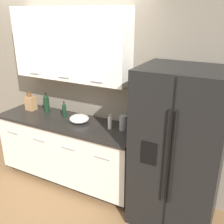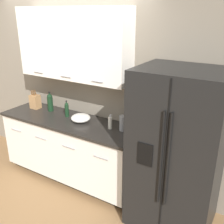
{
  "view_description": "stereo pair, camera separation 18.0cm",
  "coord_description": "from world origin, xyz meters",
  "px_view_note": "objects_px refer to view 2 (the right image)",
  "views": [
    {
      "loc": [
        2.27,
        -1.93,
        2.32
      ],
      "look_at": [
        0.87,
        0.7,
        1.18
      ],
      "focal_mm": 42.0,
      "sensor_mm": 36.0,
      "label": 1
    },
    {
      "loc": [
        2.42,
        -1.84,
        2.32
      ],
      "look_at": [
        0.87,
        0.7,
        1.18
      ],
      "focal_mm": 42.0,
      "sensor_mm": 36.0,
      "label": 2
    }
  ],
  "objects_px": {
    "wine_bottle": "(50,102)",
    "mixing_bowl": "(81,118)",
    "knife_block": "(35,101)",
    "soap_dispenser": "(110,123)",
    "refrigerator": "(176,152)",
    "oil_bottle": "(67,109)",
    "steel_canister": "(123,123)"
  },
  "relations": [
    {
      "from": "mixing_bowl",
      "to": "refrigerator",
      "type": "bearing_deg",
      "value": -3.72
    },
    {
      "from": "wine_bottle",
      "to": "mixing_bowl",
      "type": "relative_size",
      "value": 1.12
    },
    {
      "from": "soap_dispenser",
      "to": "steel_canister",
      "type": "xyz_separation_m",
      "value": [
        0.16,
        0.05,
        0.02
      ]
    },
    {
      "from": "refrigerator",
      "to": "mixing_bowl",
      "type": "distance_m",
      "value": 1.37
    },
    {
      "from": "knife_block",
      "to": "wine_bottle",
      "type": "height_order",
      "value": "wine_bottle"
    },
    {
      "from": "knife_block",
      "to": "wine_bottle",
      "type": "relative_size",
      "value": 0.99
    },
    {
      "from": "knife_block",
      "to": "mixing_bowl",
      "type": "distance_m",
      "value": 0.92
    },
    {
      "from": "knife_block",
      "to": "mixing_bowl",
      "type": "xyz_separation_m",
      "value": [
        0.92,
        -0.06,
        -0.06
      ]
    },
    {
      "from": "soap_dispenser",
      "to": "knife_block",
      "type": "bearing_deg",
      "value": 178.09
    },
    {
      "from": "oil_bottle",
      "to": "mixing_bowl",
      "type": "distance_m",
      "value": 0.29
    },
    {
      "from": "refrigerator",
      "to": "oil_bottle",
      "type": "height_order",
      "value": "refrigerator"
    },
    {
      "from": "refrigerator",
      "to": "steel_canister",
      "type": "relative_size",
      "value": 8.72
    },
    {
      "from": "refrigerator",
      "to": "knife_block",
      "type": "height_order",
      "value": "refrigerator"
    },
    {
      "from": "wine_bottle",
      "to": "mixing_bowl",
      "type": "xyz_separation_m",
      "value": [
        0.64,
        -0.09,
        -0.09
      ]
    },
    {
      "from": "knife_block",
      "to": "soap_dispenser",
      "type": "xyz_separation_m",
      "value": [
        1.38,
        -0.05,
        -0.03
      ]
    },
    {
      "from": "knife_block",
      "to": "mixing_bowl",
      "type": "relative_size",
      "value": 1.11
    },
    {
      "from": "mixing_bowl",
      "to": "steel_canister",
      "type": "bearing_deg",
      "value": 5.16
    },
    {
      "from": "refrigerator",
      "to": "steel_canister",
      "type": "xyz_separation_m",
      "value": [
        -0.74,
        0.15,
        0.12
      ]
    },
    {
      "from": "soap_dispenser",
      "to": "wine_bottle",
      "type": "bearing_deg",
      "value": 175.76
    },
    {
      "from": "refrigerator",
      "to": "oil_bottle",
      "type": "bearing_deg",
      "value": 175.38
    },
    {
      "from": "refrigerator",
      "to": "soap_dispenser",
      "type": "height_order",
      "value": "refrigerator"
    },
    {
      "from": "mixing_bowl",
      "to": "wine_bottle",
      "type": "bearing_deg",
      "value": 171.75
    },
    {
      "from": "refrigerator",
      "to": "steel_canister",
      "type": "height_order",
      "value": "refrigerator"
    },
    {
      "from": "oil_bottle",
      "to": "mixing_bowl",
      "type": "height_order",
      "value": "oil_bottle"
    },
    {
      "from": "refrigerator",
      "to": "soap_dispenser",
      "type": "relative_size",
      "value": 9.29
    },
    {
      "from": "knife_block",
      "to": "oil_bottle",
      "type": "bearing_deg",
      "value": -1.16
    },
    {
      "from": "wine_bottle",
      "to": "refrigerator",
      "type": "bearing_deg",
      "value": -5.17
    },
    {
      "from": "steel_canister",
      "to": "mixing_bowl",
      "type": "relative_size",
      "value": 0.79
    },
    {
      "from": "refrigerator",
      "to": "knife_block",
      "type": "distance_m",
      "value": 2.29
    },
    {
      "from": "knife_block",
      "to": "steel_canister",
      "type": "xyz_separation_m",
      "value": [
        1.55,
        -0.0,
        -0.01
      ]
    },
    {
      "from": "refrigerator",
      "to": "oil_bottle",
      "type": "xyz_separation_m",
      "value": [
        -1.65,
        0.13,
        0.13
      ]
    },
    {
      "from": "steel_canister",
      "to": "mixing_bowl",
      "type": "bearing_deg",
      "value": -174.84
    }
  ]
}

